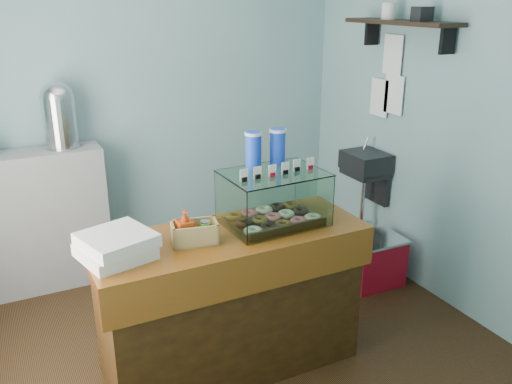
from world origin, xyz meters
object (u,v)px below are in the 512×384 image
coffee_urn (59,113)px  red_cooler (373,261)px  counter (231,301)px  display_case (272,195)px

coffee_urn → red_cooler: coffee_urn is taller
counter → coffee_urn: (-0.66, 1.59, 0.90)m
counter → display_case: bearing=10.8°
display_case → red_cooler: bearing=16.6°
red_cooler → counter: bearing=-161.6°
counter → display_case: 0.68m
coffee_urn → counter: bearing=-67.5°
display_case → coffee_urn: bearing=120.3°
display_case → red_cooler: (1.13, 0.37, -0.87)m
display_case → red_cooler: 1.47m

